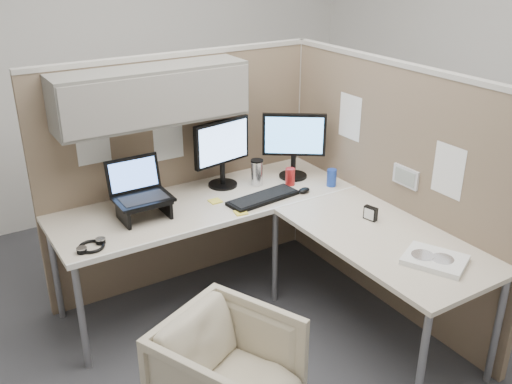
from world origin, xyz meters
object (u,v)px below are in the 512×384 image
desk (270,222)px  office_chair (228,368)px  keyboard (263,198)px  monitor_left (222,148)px

desk → office_chair: 0.99m
office_chair → keyboard: bearing=24.2°
office_chair → monitor_left: bearing=37.4°
desk → keyboard: bearing=67.8°
keyboard → desk: bearing=-118.5°
office_chair → keyboard: (0.75, 0.85, 0.43)m
office_chair → keyboard: size_ratio=1.27×
monitor_left → keyboard: 0.45m
monitor_left → desk: bearing=-98.4°
desk → keyboard: 0.25m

